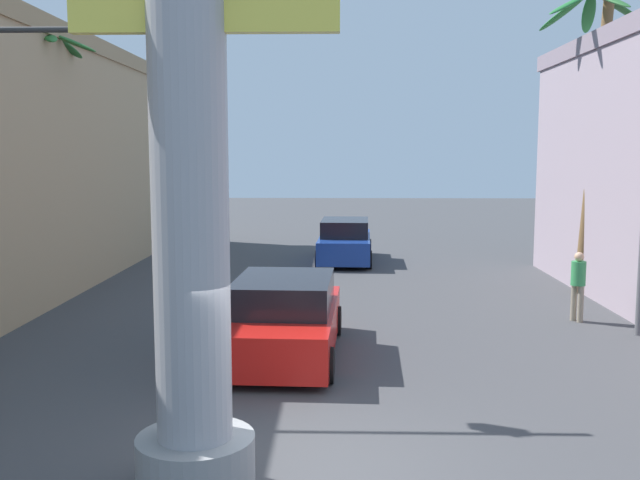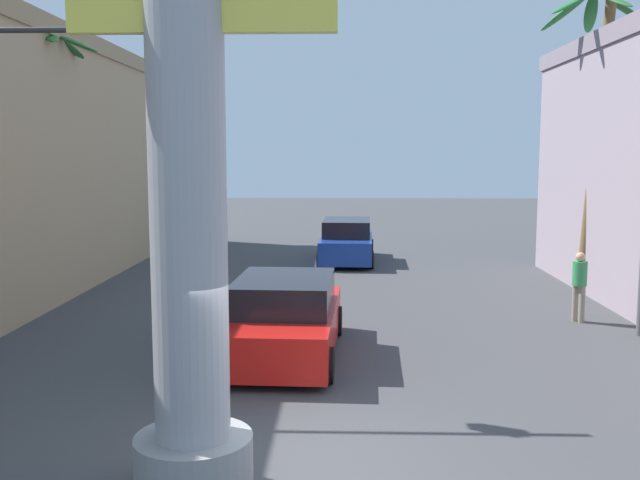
{
  "view_description": "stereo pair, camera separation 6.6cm",
  "coord_description": "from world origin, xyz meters",
  "px_view_note": "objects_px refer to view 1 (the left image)",
  "views": [
    {
      "loc": [
        0.32,
        -8.69,
        3.98
      ],
      "look_at": [
        0.0,
        4.01,
        2.43
      ],
      "focal_mm": 40.0,
      "sensor_mm": 36.0,
      "label": 1
    },
    {
      "loc": [
        0.39,
        -8.68,
        3.98
      ],
      "look_at": [
        0.0,
        4.01,
        2.43
      ],
      "focal_mm": 40.0,
      "sensor_mm": 36.0,
      "label": 2
    }
  ],
  "objects_px": {
    "neon_sign_pole": "(188,72)",
    "car_lead": "(284,319)",
    "palm_tree_mid_right": "(593,102)",
    "pedestrian_mid_right": "(578,281)",
    "street_lamp": "(629,125)",
    "car_far": "(345,242)",
    "traffic_light_mast": "(11,132)",
    "palm_tree_mid_left": "(48,132)"
  },
  "relations": [
    {
      "from": "car_far",
      "to": "palm_tree_mid_left",
      "type": "distance_m",
      "value": 11.32
    },
    {
      "from": "traffic_light_mast",
      "to": "car_lead",
      "type": "distance_m",
      "value": 5.98
    },
    {
      "from": "palm_tree_mid_right",
      "to": "neon_sign_pole",
      "type": "bearing_deg",
      "value": -125.01
    },
    {
      "from": "neon_sign_pole",
      "to": "street_lamp",
      "type": "xyz_separation_m",
      "value": [
        7.84,
        7.57,
        -0.3
      ]
    },
    {
      "from": "traffic_light_mast",
      "to": "palm_tree_mid_left",
      "type": "bearing_deg",
      "value": 107.74
    },
    {
      "from": "traffic_light_mast",
      "to": "pedestrian_mid_right",
      "type": "height_order",
      "value": "traffic_light_mast"
    },
    {
      "from": "neon_sign_pole",
      "to": "palm_tree_mid_right",
      "type": "height_order",
      "value": "neon_sign_pole"
    },
    {
      "from": "palm_tree_mid_left",
      "to": "palm_tree_mid_right",
      "type": "height_order",
      "value": "palm_tree_mid_right"
    },
    {
      "from": "car_far",
      "to": "traffic_light_mast",
      "type": "bearing_deg",
      "value": -112.23
    },
    {
      "from": "neon_sign_pole",
      "to": "palm_tree_mid_right",
      "type": "relative_size",
      "value": 1.29
    },
    {
      "from": "neon_sign_pole",
      "to": "palm_tree_mid_left",
      "type": "bearing_deg",
      "value": 118.85
    },
    {
      "from": "palm_tree_mid_right",
      "to": "car_far",
      "type": "bearing_deg",
      "value": 140.95
    },
    {
      "from": "neon_sign_pole",
      "to": "car_lead",
      "type": "bearing_deg",
      "value": 84.11
    },
    {
      "from": "neon_sign_pole",
      "to": "pedestrian_mid_right",
      "type": "relative_size",
      "value": 6.56
    },
    {
      "from": "neon_sign_pole",
      "to": "traffic_light_mast",
      "type": "relative_size",
      "value": 1.79
    },
    {
      "from": "palm_tree_mid_left",
      "to": "pedestrian_mid_right",
      "type": "xyz_separation_m",
      "value": [
        13.44,
        -2.26,
        -3.56
      ]
    },
    {
      "from": "pedestrian_mid_right",
      "to": "palm_tree_mid_left",
      "type": "bearing_deg",
      "value": 170.44
    },
    {
      "from": "neon_sign_pole",
      "to": "car_far",
      "type": "relative_size",
      "value": 2.31
    },
    {
      "from": "neon_sign_pole",
      "to": "street_lamp",
      "type": "distance_m",
      "value": 10.9
    },
    {
      "from": "traffic_light_mast",
      "to": "street_lamp",
      "type": "bearing_deg",
      "value": 16.85
    },
    {
      "from": "palm_tree_mid_left",
      "to": "palm_tree_mid_right",
      "type": "relative_size",
      "value": 0.85
    },
    {
      "from": "traffic_light_mast",
      "to": "car_lead",
      "type": "xyz_separation_m",
      "value": [
        4.45,
        1.76,
        -3.6
      ]
    },
    {
      "from": "neon_sign_pole",
      "to": "car_lead",
      "type": "xyz_separation_m",
      "value": [
        0.6,
        5.78,
        -4.12
      ]
    },
    {
      "from": "street_lamp",
      "to": "traffic_light_mast",
      "type": "height_order",
      "value": "street_lamp"
    },
    {
      "from": "traffic_light_mast",
      "to": "palm_tree_mid_right",
      "type": "relative_size",
      "value": 0.72
    },
    {
      "from": "street_lamp",
      "to": "car_lead",
      "type": "xyz_separation_m",
      "value": [
        -7.24,
        -1.78,
        -3.82
      ]
    },
    {
      "from": "palm_tree_mid_left",
      "to": "neon_sign_pole",
      "type": "bearing_deg",
      "value": -61.15
    },
    {
      "from": "pedestrian_mid_right",
      "to": "car_far",
      "type": "bearing_deg",
      "value": 120.29
    },
    {
      "from": "car_far",
      "to": "street_lamp",
      "type": "bearing_deg",
      "value": -60.64
    },
    {
      "from": "neon_sign_pole",
      "to": "pedestrian_mid_right",
      "type": "xyz_separation_m",
      "value": [
        7.33,
        8.82,
        -3.89
      ]
    },
    {
      "from": "street_lamp",
      "to": "car_lead",
      "type": "relative_size",
      "value": 1.57
    },
    {
      "from": "car_far",
      "to": "car_lead",
      "type": "bearing_deg",
      "value": -96.07
    },
    {
      "from": "street_lamp",
      "to": "car_far",
      "type": "height_order",
      "value": "street_lamp"
    },
    {
      "from": "neon_sign_pole",
      "to": "pedestrian_mid_right",
      "type": "bearing_deg",
      "value": 50.25
    },
    {
      "from": "traffic_light_mast",
      "to": "car_far",
      "type": "height_order",
      "value": "traffic_light_mast"
    },
    {
      "from": "traffic_light_mast",
      "to": "palm_tree_mid_right",
      "type": "xyz_separation_m",
      "value": [
        12.63,
        8.51,
        1.07
      ]
    },
    {
      "from": "neon_sign_pole",
      "to": "car_lead",
      "type": "relative_size",
      "value": 2.27
    },
    {
      "from": "pedestrian_mid_right",
      "to": "traffic_light_mast",
      "type": "bearing_deg",
      "value": -156.81
    },
    {
      "from": "street_lamp",
      "to": "car_lead",
      "type": "distance_m",
      "value": 8.38
    },
    {
      "from": "street_lamp",
      "to": "palm_tree_mid_left",
      "type": "xyz_separation_m",
      "value": [
        -13.94,
        3.52,
        -0.02
      ]
    },
    {
      "from": "street_lamp",
      "to": "car_far",
      "type": "xyz_separation_m",
      "value": [
        -5.93,
        10.54,
        -3.83
      ]
    },
    {
      "from": "car_lead",
      "to": "street_lamp",
      "type": "bearing_deg",
      "value": 13.82
    }
  ]
}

